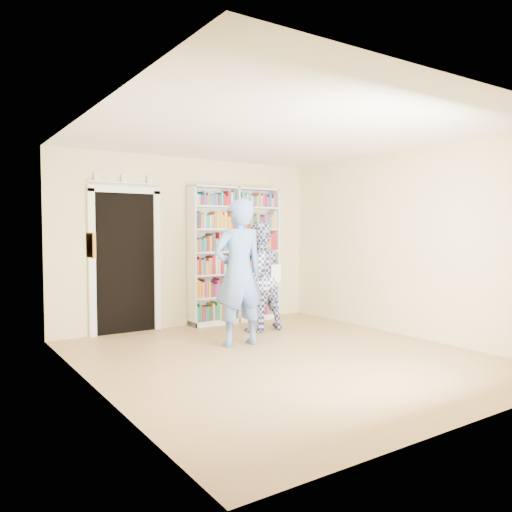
# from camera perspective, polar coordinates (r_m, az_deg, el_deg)

# --- Properties ---
(floor) EXTENTS (5.00, 5.00, 0.00)m
(floor) POSITION_cam_1_polar(r_m,az_deg,el_deg) (6.21, 3.12, -11.47)
(floor) COLOR #AA7F52
(floor) RESTS_ON ground
(ceiling) EXTENTS (5.00, 5.00, 0.00)m
(ceiling) POSITION_cam_1_polar(r_m,az_deg,el_deg) (6.12, 3.19, 13.82)
(ceiling) COLOR white
(ceiling) RESTS_ON wall_back
(wall_back) EXTENTS (4.50, 0.00, 4.50)m
(wall_back) POSITION_cam_1_polar(r_m,az_deg,el_deg) (8.15, -7.44, 1.56)
(wall_back) COLOR beige
(wall_back) RESTS_ON floor
(wall_left) EXTENTS (0.00, 5.00, 5.00)m
(wall_left) POSITION_cam_1_polar(r_m,az_deg,el_deg) (5.00, -17.95, 0.55)
(wall_left) COLOR beige
(wall_left) RESTS_ON floor
(wall_right) EXTENTS (0.00, 5.00, 5.00)m
(wall_right) POSITION_cam_1_polar(r_m,az_deg,el_deg) (7.58, 16.90, 1.35)
(wall_right) COLOR beige
(wall_right) RESTS_ON floor
(bookshelf) EXTENTS (1.64, 0.31, 2.26)m
(bookshelf) POSITION_cam_1_polar(r_m,az_deg,el_deg) (8.38, -2.42, 0.19)
(bookshelf) COLOR white
(bookshelf) RESTS_ON floor
(doorway) EXTENTS (1.10, 0.08, 2.43)m
(doorway) POSITION_cam_1_polar(r_m,az_deg,el_deg) (7.72, -14.71, 0.14)
(doorway) COLOR black
(doorway) RESTS_ON floor
(wall_art) EXTENTS (0.03, 0.25, 0.25)m
(wall_art) POSITION_cam_1_polar(r_m,az_deg,el_deg) (5.20, -18.35, 1.18)
(wall_art) COLOR brown
(wall_art) RESTS_ON wall_left
(man_blue) EXTENTS (0.75, 0.52, 1.96)m
(man_blue) POSITION_cam_1_polar(r_m,az_deg,el_deg) (6.66, -1.99, -1.92)
(man_blue) COLOR #587EC5
(man_blue) RESTS_ON floor
(man_plaid) EXTENTS (0.85, 0.68, 1.67)m
(man_plaid) POSITION_cam_1_polar(r_m,az_deg,el_deg) (7.64, 0.27, -2.37)
(man_plaid) COLOR navy
(man_plaid) RESTS_ON floor
(paper_sheet) EXTENTS (0.19, 0.03, 0.27)m
(paper_sheet) POSITION_cam_1_polar(r_m,az_deg,el_deg) (7.51, 2.30, -2.01)
(paper_sheet) COLOR white
(paper_sheet) RESTS_ON man_plaid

